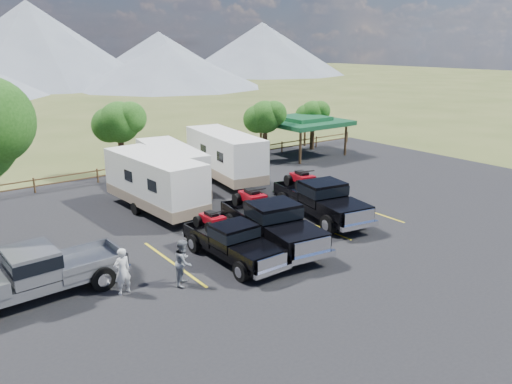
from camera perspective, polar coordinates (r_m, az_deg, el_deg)
ground at (r=22.05m, az=9.69°, el=-7.70°), size 320.00×320.00×0.00m
asphalt_lot at (r=24.02m, az=4.51°, el=-5.36°), size 44.00×34.00×0.04m
stall_lines at (r=24.71m, az=2.98°, el=-4.63°), size 12.12×5.50×0.01m
tree_ne_a at (r=39.19m, az=1.00°, el=8.55°), size 3.11×2.92×4.76m
tree_ne_b at (r=43.86m, az=6.48°, el=8.85°), size 2.77×2.59×4.27m
tree_north at (r=35.45m, az=-15.41°, el=7.68°), size 3.46×3.24×5.25m
rail_fence at (r=37.23m, az=-8.97°, el=3.41°), size 36.12×0.12×1.00m
pavilion at (r=41.84m, az=5.42°, el=8.04°), size 6.20×6.20×3.22m
rig_left at (r=21.40m, az=-2.87°, el=-5.51°), size 2.03×5.62×1.87m
rig_center at (r=23.04m, az=1.67°, el=-3.32°), size 3.15×7.06×2.28m
rig_right at (r=26.69m, az=7.28°, el=-0.65°), size 3.27×7.03×2.26m
trailer_left at (r=27.73m, az=-11.49°, el=1.03°), size 2.85×9.12×3.16m
trailer_center at (r=30.67m, az=-9.66°, el=2.51°), size 3.26×8.81×3.04m
trailer_right at (r=33.32m, az=-3.57°, el=4.08°), size 3.52×9.55×3.30m
pickup_silver at (r=19.94m, az=-23.75°, el=-8.37°), size 6.53×2.50×1.93m
person_a at (r=19.24m, az=-15.04°, el=-8.72°), size 0.71×0.52×1.81m
person_b at (r=19.48m, az=-8.27°, el=-7.93°), size 1.11×1.12×1.83m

